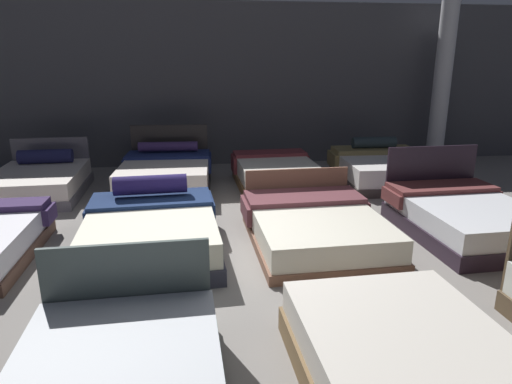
{
  "coord_description": "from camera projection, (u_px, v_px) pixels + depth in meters",
  "views": [
    {
      "loc": [
        -0.41,
        -5.03,
        2.32
      ],
      "look_at": [
        0.33,
        0.6,
        0.64
      ],
      "focal_mm": 31.63,
      "sensor_mm": 36.0,
      "label": 1
    }
  ],
  "objects": [
    {
      "name": "bed_9",
      "position": [
        166.0,
        175.0,
        8.21
      ],
      "size": [
        1.7,
        2.07,
        1.07
      ],
      "rotation": [
        0.0,
        0.0,
        -0.05
      ],
      "color": "black",
      "rests_on": "ground_plane"
    },
    {
      "name": "ground_plane",
      "position": [
        236.0,
        258.0,
        5.5
      ],
      "size": [
        18.0,
        18.0,
        0.02
      ],
      "primitive_type": "cube",
      "color": "gray"
    },
    {
      "name": "showroom_back_wall",
      "position": [
        214.0,
        86.0,
        9.9
      ],
      "size": [
        18.0,
        0.06,
        3.5
      ],
      "primitive_type": "cube",
      "color": "#47474C",
      "rests_on": "ground_plane"
    },
    {
      "name": "bed_11",
      "position": [
        382.0,
        169.0,
        8.74
      ],
      "size": [
        1.78,
        2.01,
        0.8
      ],
      "rotation": [
        0.0,
        0.0,
        -0.04
      ],
      "color": "#352D2C",
      "rests_on": "ground_plane"
    },
    {
      "name": "bed_10",
      "position": [
        276.0,
        174.0,
        8.44
      ],
      "size": [
        1.55,
        2.04,
        0.54
      ],
      "rotation": [
        0.0,
        0.0,
        0.04
      ],
      "color": "brown",
      "rests_on": "ground_plane"
    },
    {
      "name": "bed_8",
      "position": [
        39.0,
        182.0,
        7.95
      ],
      "size": [
        1.57,
        2.09,
        0.87
      ],
      "rotation": [
        0.0,
        0.0,
        0.03
      ],
      "color": "#55525B",
      "rests_on": "ground_plane"
    },
    {
      "name": "support_pillar",
      "position": [
        442.0,
        86.0,
        9.91
      ],
      "size": [
        0.37,
        0.37,
        3.5
      ],
      "primitive_type": "cylinder",
      "color": "silver",
      "rests_on": "ground_plane"
    },
    {
      "name": "bed_7",
      "position": [
        465.0,
        217.0,
        6.14
      ],
      "size": [
        1.63,
        2.13,
        1.05
      ],
      "rotation": [
        0.0,
        0.0,
        0.03
      ],
      "color": "black",
      "rests_on": "ground_plane"
    },
    {
      "name": "bed_6",
      "position": [
        315.0,
        226.0,
        5.89
      ],
      "size": [
        1.74,
        2.17,
        0.76
      ],
      "rotation": [
        0.0,
        0.0,
        0.03
      ],
      "color": "brown",
      "rests_on": "ground_plane"
    },
    {
      "name": "bed_2",
      "position": [
        408.0,
        366.0,
        3.18
      ],
      "size": [
        1.52,
        1.96,
        0.47
      ],
      "rotation": [
        0.0,
        0.0,
        0.03
      ],
      "color": "brown",
      "rests_on": "ground_plane"
    },
    {
      "name": "bed_5",
      "position": [
        151.0,
        232.0,
        5.58
      ],
      "size": [
        1.75,
        2.18,
        0.83
      ],
      "rotation": [
        0.0,
        0.0,
        0.06
      ],
      "color": "#282936",
      "rests_on": "ground_plane"
    }
  ]
}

